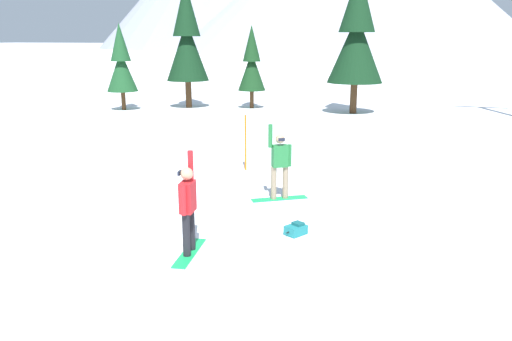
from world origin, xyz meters
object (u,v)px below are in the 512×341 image
pine_tree_broad (121,63)px  pine_tree_slender (356,36)px  backpack_teal (296,229)px  trail_marker_pole (246,143)px  snowboarder_foreground (188,207)px  snowboarder_midground (280,164)px  pine_tree_young (252,64)px  pine_tree_short (187,39)px

pine_tree_broad → pine_tree_slender: bearing=14.5°
backpack_teal → trail_marker_pole: trail_marker_pole is taller
snowboarder_foreground → trail_marker_pole: snowboarder_foreground is taller
trail_marker_pole → pine_tree_slender: (0.95, 14.17, 3.37)m
backpack_teal → snowboarder_midground: bearing=116.1°
pine_tree_broad → trail_marker_pole: bearing=-41.8°
snowboarder_foreground → pine_tree_slender: bearing=91.2°
trail_marker_pole → pine_tree_young: size_ratio=0.37×
pine_tree_short → snowboarder_midground: bearing=-55.1°
snowboarder_foreground → pine_tree_short: size_ratio=0.27×
trail_marker_pole → pine_tree_young: 15.24m
pine_tree_short → pine_tree_young: 4.13m
pine_tree_slender → pine_tree_short: bearing=-174.0°
pine_tree_short → pine_tree_young: pine_tree_short is taller
trail_marker_pole → pine_tree_short: bearing=124.3°
snowboarder_foreground → pine_tree_young: (-6.62, 20.76, 1.71)m
pine_tree_short → pine_tree_slender: size_ratio=0.95×
pine_tree_young → snowboarder_midground: bearing=-66.8°
backpack_teal → pine_tree_broad: (-15.18, 15.65, 2.62)m
snowboarder_midground → pine_tree_short: bearing=124.9°
backpack_teal → pine_tree_short: bearing=123.8°
pine_tree_young → pine_tree_broad: (-6.86, -3.40, 0.06)m
backpack_teal → pine_tree_short: (-12.06, 17.98, 3.95)m
snowboarder_foreground → pine_tree_short: (-10.36, 19.69, 3.10)m
pine_tree_slender → pine_tree_young: size_ratio=1.59×
pine_tree_young → pine_tree_broad: size_ratio=0.98×
pine_tree_slender → pine_tree_broad: pine_tree_slender is taller
pine_tree_short → pine_tree_young: bearing=16.0°
trail_marker_pole → pine_tree_young: (-5.22, 14.21, 1.78)m
snowboarder_foreground → pine_tree_slender: pine_tree_slender is taller
snowboarder_midground → pine_tree_young: 18.34m
backpack_teal → pine_tree_young: bearing=113.6°
pine_tree_short → pine_tree_young: size_ratio=1.52×
snowboarder_foreground → trail_marker_pole: bearing=102.0°
pine_tree_short → pine_tree_slender: bearing=6.0°
snowboarder_midground → pine_tree_slender: (-1.03, 16.75, 3.31)m
snowboarder_midground → pine_tree_young: size_ratio=0.41×
pine_tree_slender → pine_tree_broad: size_ratio=1.56×
pine_tree_slender → pine_tree_broad: bearing=-165.5°
pine_tree_young → snowboarder_foreground: bearing=-72.3°
snowboarder_foreground → pine_tree_slender: 21.00m
snowboarder_midground → snowboarder_foreground: bearing=-98.3°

